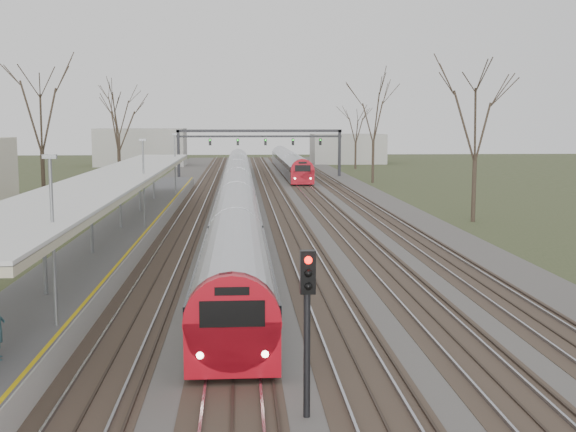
# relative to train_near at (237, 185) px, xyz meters

# --- Properties ---
(track_bed) EXTENTS (24.00, 160.00, 0.22)m
(track_bed) POSITION_rel_train_near_xyz_m (2.76, -1.09, -1.42)
(track_bed) COLOR #474442
(track_bed) RESTS_ON ground
(platform) EXTENTS (3.50, 69.00, 1.00)m
(platform) POSITION_rel_train_near_xyz_m (-6.55, -18.59, -0.98)
(platform) COLOR #9E9B93
(platform) RESTS_ON ground
(canopy) EXTENTS (4.10, 50.00, 3.11)m
(canopy) POSITION_rel_train_near_xyz_m (-6.55, -23.10, 2.45)
(canopy) COLOR slate
(canopy) RESTS_ON platform
(signal_gantry) EXTENTS (21.00, 0.59, 6.08)m
(signal_gantry) POSITION_rel_train_near_xyz_m (2.79, 28.90, 3.43)
(signal_gantry) COLOR black
(signal_gantry) RESTS_ON ground
(tree_west_far) EXTENTS (5.50, 5.50, 11.33)m
(tree_west_far) POSITION_rel_train_near_xyz_m (-14.50, -8.09, 6.54)
(tree_west_far) COLOR #2D231C
(tree_west_far) RESTS_ON ground
(tree_east_far) EXTENTS (5.00, 5.00, 10.30)m
(tree_east_far) POSITION_rel_train_near_xyz_m (16.50, -14.09, 5.81)
(tree_east_far) COLOR #2D231C
(tree_east_far) RESTS_ON ground
(train_near) EXTENTS (2.62, 90.21, 3.05)m
(train_near) POSITION_rel_train_near_xyz_m (0.00, 0.00, 0.00)
(train_near) COLOR #A2A4AC
(train_near) RESTS_ON ground
(train_far) EXTENTS (2.62, 45.21, 3.05)m
(train_far) POSITION_rel_train_near_xyz_m (7.00, 36.70, 0.00)
(train_far) COLOR #A2A4AC
(train_far) RESTS_ON ground
(signal_post) EXTENTS (0.35, 0.45, 4.10)m
(signal_post) POSITION_rel_train_near_xyz_m (1.75, -47.09, 1.25)
(signal_post) COLOR black
(signal_post) RESTS_ON ground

